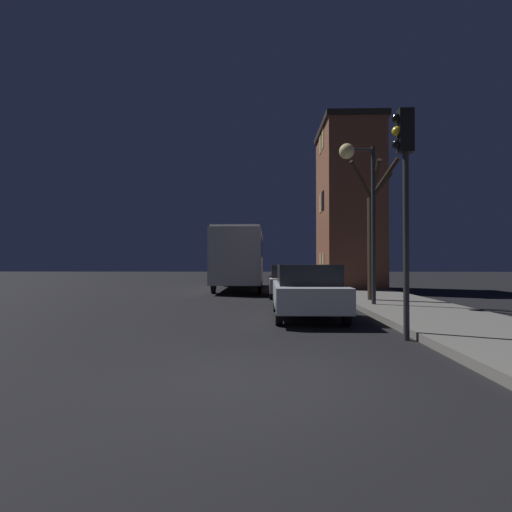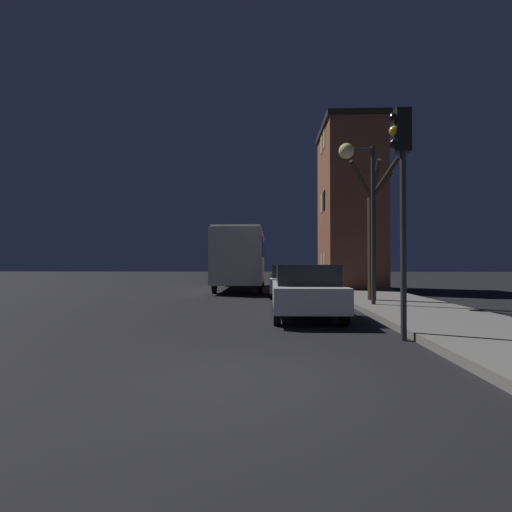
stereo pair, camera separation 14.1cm
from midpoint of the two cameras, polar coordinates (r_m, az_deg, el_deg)
ground_plane at (r=5.73m, az=-0.76°, el=-17.24°), size 120.00×120.00×0.00m
brick_building at (r=24.12m, az=12.89°, el=6.99°), size 3.33×5.56×9.40m
streetlamp at (r=14.32m, az=14.08°, el=10.32°), size 1.23×0.53×5.51m
traffic_light at (r=8.93m, az=19.98°, el=10.77°), size 0.43×0.24×4.78m
bare_tree at (r=15.76m, az=16.14°, el=3.67°), size 1.90×1.42×5.25m
bus at (r=23.33m, az=-2.43°, el=0.20°), size 2.56×9.01×3.42m
car_near_lane at (r=11.63m, az=6.93°, el=-4.82°), size 1.88×4.36×1.54m
car_mid_lane at (r=18.56m, az=4.42°, el=-3.49°), size 1.77×4.38×1.46m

